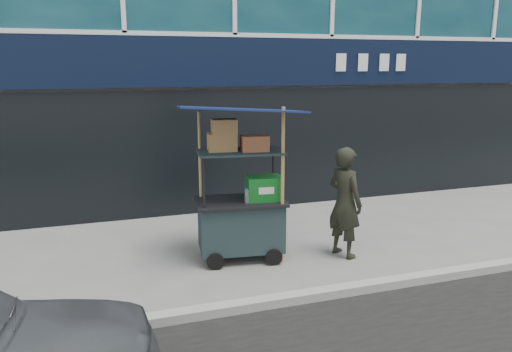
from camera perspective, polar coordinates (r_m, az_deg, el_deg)
name	(u,v)px	position (r m, az deg, el deg)	size (l,w,h in m)	color
ground	(320,291)	(6.68, 7.27, -12.89)	(80.00, 80.00, 0.00)	slate
curb	(327,293)	(6.50, 8.06, -13.11)	(80.00, 0.18, 0.12)	#989790
vendor_cart	(242,206)	(7.40, -1.64, -3.40)	(1.87, 1.44, 2.34)	#182929
vendor_man	(345,202)	(7.61, 10.12, -2.97)	(0.62, 0.40, 1.69)	black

